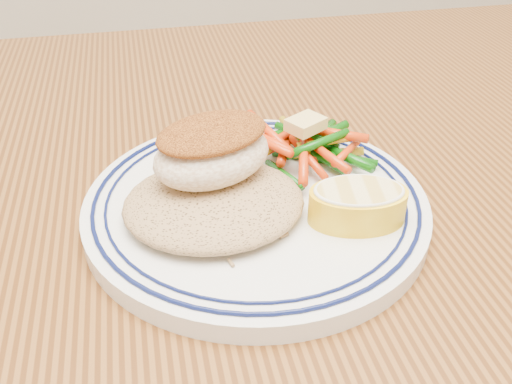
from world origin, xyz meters
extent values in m
cube|color=#4E290F|center=(0.00, 0.00, 0.73)|extent=(1.50, 0.90, 0.04)
cylinder|color=silver|center=(-0.03, 0.00, 0.76)|extent=(0.25, 0.25, 0.01)
torus|color=#0A113F|center=(-0.03, 0.00, 0.77)|extent=(0.24, 0.24, 0.00)
torus|color=#0A113F|center=(-0.03, 0.00, 0.77)|extent=(0.22, 0.22, 0.00)
ellipsoid|color=#97744B|center=(-0.06, -0.01, 0.78)|extent=(0.13, 0.11, 0.02)
ellipsoid|color=beige|center=(-0.06, 0.01, 0.80)|extent=(0.11, 0.09, 0.04)
ellipsoid|color=#8F4A17|center=(-0.06, 0.01, 0.82)|extent=(0.10, 0.09, 0.02)
cylinder|color=#0B4C09|center=(0.02, 0.04, 0.77)|extent=(0.05, 0.03, 0.01)
cylinder|color=#0B4C09|center=(0.00, 0.02, 0.77)|extent=(0.02, 0.05, 0.01)
cylinder|color=#BF9914|center=(0.04, 0.04, 0.77)|extent=(0.06, 0.01, 0.01)
cylinder|color=#0B4C09|center=(0.03, 0.04, 0.77)|extent=(0.04, 0.06, 0.01)
cylinder|color=#0B4C09|center=(0.04, 0.07, 0.77)|extent=(0.04, 0.05, 0.01)
cylinder|color=#0B4C09|center=(0.05, 0.03, 0.77)|extent=(0.05, 0.03, 0.01)
cylinder|color=red|center=(0.02, 0.06, 0.77)|extent=(0.02, 0.05, 0.01)
cylinder|color=#BF9914|center=(0.02, 0.07, 0.77)|extent=(0.01, 0.06, 0.01)
cylinder|color=red|center=(0.01, 0.06, 0.77)|extent=(0.05, 0.04, 0.01)
cylinder|color=#0B4C09|center=(0.05, 0.02, 0.78)|extent=(0.03, 0.05, 0.01)
cylinder|color=red|center=(0.00, 0.05, 0.78)|extent=(0.03, 0.05, 0.01)
cylinder|color=#BF9914|center=(0.00, 0.06, 0.78)|extent=(0.04, 0.05, 0.01)
cylinder|color=red|center=(0.02, 0.03, 0.78)|extent=(0.02, 0.06, 0.01)
cylinder|color=#0B4C09|center=(0.05, 0.07, 0.78)|extent=(0.01, 0.05, 0.01)
cylinder|color=#0B4C09|center=(0.03, 0.06, 0.78)|extent=(0.05, 0.04, 0.01)
cylinder|color=#0B4C09|center=(0.00, 0.07, 0.78)|extent=(0.05, 0.03, 0.01)
cylinder|color=red|center=(0.05, 0.03, 0.78)|extent=(0.04, 0.04, 0.01)
cylinder|color=red|center=(0.03, 0.02, 0.78)|extent=(0.02, 0.06, 0.01)
cylinder|color=#0B4C09|center=(0.04, 0.05, 0.78)|extent=(0.05, 0.03, 0.01)
cylinder|color=red|center=(0.01, 0.02, 0.78)|extent=(0.02, 0.06, 0.01)
cylinder|color=#BF9914|center=(0.04, 0.04, 0.78)|extent=(0.06, 0.01, 0.01)
cylinder|color=red|center=(-0.01, 0.05, 0.78)|extent=(0.03, 0.05, 0.01)
cylinder|color=red|center=(0.00, 0.05, 0.78)|extent=(0.04, 0.04, 0.01)
cylinder|color=#0B4C09|center=(0.03, 0.03, 0.79)|extent=(0.06, 0.02, 0.01)
cylinder|color=red|center=(-0.01, 0.06, 0.79)|extent=(0.03, 0.06, 0.02)
cylinder|color=red|center=(-0.01, 0.04, 0.79)|extent=(0.03, 0.05, 0.01)
cylinder|color=red|center=(0.05, 0.04, 0.79)|extent=(0.05, 0.04, 0.01)
cube|color=#E5C870|center=(0.02, 0.04, 0.80)|extent=(0.04, 0.03, 0.01)
torus|color=white|center=(0.03, -0.04, 0.79)|extent=(0.07, 0.07, 0.00)
camera|label=1|loc=(-0.10, -0.34, 1.01)|focal=40.00mm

